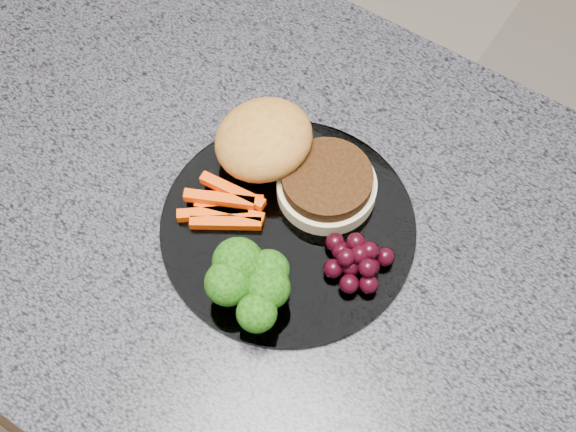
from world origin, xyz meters
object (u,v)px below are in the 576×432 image
object	(u,v)px
burger	(286,158)
grape_bunch	(357,260)
plate	(288,227)
island_cabinet	(224,331)

from	to	relation	value
burger	grape_bunch	xyz separation A→B (m)	(0.12, -0.06, -0.01)
plate	grape_bunch	distance (m)	0.08
plate	grape_bunch	size ratio (longest dim) A/B	3.72
island_cabinet	plate	size ratio (longest dim) A/B	4.62
plate	burger	xyz separation A→B (m)	(-0.04, 0.05, 0.03)
island_cabinet	plate	distance (m)	0.49
island_cabinet	burger	bearing A→B (deg)	34.36
plate	grape_bunch	world-z (taller)	grape_bunch
plate	burger	bearing A→B (deg)	125.43
burger	island_cabinet	bearing A→B (deg)	-159.27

